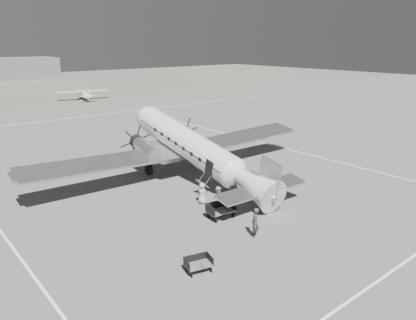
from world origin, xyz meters
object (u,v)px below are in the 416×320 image
at_px(light_plane_right, 84,95).
at_px(baggage_cart_near, 221,210).
at_px(passenger, 202,193).
at_px(ramp_agent, 218,199).
at_px(dc3_airliner, 193,149).
at_px(ground_crew, 255,223).
at_px(baggage_cart_far, 198,265).

height_order(light_plane_right, baggage_cart_near, light_plane_right).
height_order(light_plane_right, passenger, light_plane_right).
height_order(light_plane_right, ramp_agent, light_plane_right).
height_order(dc3_airliner, ramp_agent, dc3_airliner).
relative_size(dc3_airliner, light_plane_right, 2.75).
distance_m(baggage_cart_near, passenger, 2.92).
relative_size(ground_crew, ramp_agent, 1.01).
xyz_separation_m(dc3_airliner, ramp_agent, (-2.91, -6.66, -1.76)).
distance_m(dc3_airliner, light_plane_right, 55.46).
bearing_deg(dc3_airliner, baggage_cart_near, -112.80).
bearing_deg(passenger, baggage_cart_near, 145.54).
height_order(baggage_cart_near, ground_crew, ground_crew).
bearing_deg(light_plane_right, passenger, -94.38).
distance_m(baggage_cart_near, ground_crew, 3.43).
relative_size(baggage_cart_near, baggage_cart_far, 1.33).
relative_size(dc3_airliner, baggage_cart_far, 19.45).
bearing_deg(ramp_agent, light_plane_right, -14.45).
bearing_deg(passenger, baggage_cart_far, 118.34).
relative_size(ramp_agent, passenger, 1.18).
relative_size(baggage_cart_far, ramp_agent, 0.78).
bearing_deg(baggage_cart_far, passenger, 64.16).
xyz_separation_m(dc3_airliner, passenger, (-2.85, -4.78, -1.90)).
bearing_deg(dc3_airliner, ramp_agent, -111.83).
distance_m(light_plane_right, baggage_cart_near, 63.68).
xyz_separation_m(baggage_cart_near, ground_crew, (-0.21, -3.40, 0.40)).
relative_size(baggage_cart_far, ground_crew, 0.77).
xyz_separation_m(light_plane_right, passenger, (-15.77, -58.68, -0.27)).
distance_m(ground_crew, passenger, 6.30).
relative_size(baggage_cart_near, passenger, 1.22).
xyz_separation_m(ramp_agent, passenger, (0.06, 1.88, -0.14)).
xyz_separation_m(dc3_airliner, ground_crew, (-3.69, -11.02, -1.75)).
bearing_deg(baggage_cart_far, baggage_cart_near, 52.99).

